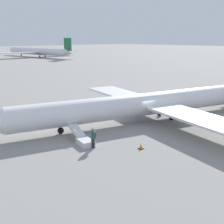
{
  "coord_description": "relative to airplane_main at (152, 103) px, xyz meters",
  "views": [
    {
      "loc": [
        25.5,
        21.92,
        9.06
      ],
      "look_at": [
        4.52,
        -0.37,
        1.72
      ],
      "focal_mm": 50.0,
      "sensor_mm": 36.0,
      "label": 1
    }
  ],
  "objects": [
    {
      "name": "passenger",
      "position": [
        10.63,
        2.55,
        -0.92
      ],
      "size": [
        0.41,
        0.56,
        1.74
      ],
      "rotation": [
        0.0,
        0.0,
        -1.83
      ],
      "color": "#23232D",
      "rests_on": "ground"
    },
    {
      "name": "boarding_stairs",
      "position": [
        10.55,
        1.13,
        -1.56
      ],
      "size": [
        1.99,
        4.14,
        1.64
      ],
      "rotation": [
        0.0,
        0.0,
        -1.83
      ],
      "color": "silver",
      "rests_on": "ground"
    },
    {
      "name": "traffic_cone_near_stairs",
      "position": [
        7.84,
        5.42,
        -1.71
      ],
      "size": [
        0.43,
        0.43,
        0.47
      ],
      "color": "black",
      "rests_on": "ground"
    },
    {
      "name": "ground_plane",
      "position": [
        0.95,
        -0.25,
        -1.93
      ],
      "size": [
        600.0,
        600.0,
        0.0
      ],
      "primitive_type": "plane",
      "color": "gray"
    },
    {
      "name": "airplane_taxiing_distant",
      "position": [
        -51.04,
        -112.09,
        0.71
      ],
      "size": [
        40.96,
        52.68,
        8.89
      ],
      "rotation": [
        0.0,
        0.0,
        4.77
      ],
      "color": "silver",
      "rests_on": "ground"
    },
    {
      "name": "airplane_main",
      "position": [
        0.0,
        0.0,
        0.0
      ],
      "size": [
        35.15,
        27.59,
        6.48
      ],
      "rotation": [
        0.0,
        0.0,
        -0.26
      ],
      "color": "white",
      "rests_on": "ground"
    }
  ]
}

